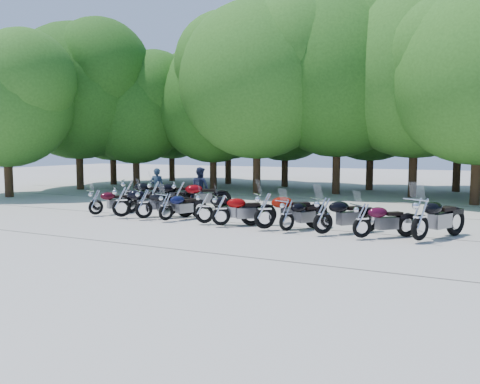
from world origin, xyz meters
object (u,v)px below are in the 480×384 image
at_px(motorcycle_10, 420,218).
at_px(motorcycle_8, 323,214).
at_px(motorcycle_3, 166,206).
at_px(motorcycle_7, 287,214).
at_px(motorcycle_4, 204,207).
at_px(motorcycle_6, 265,209).
at_px(motorcycle_13, 180,194).
at_px(motorcycle_12, 155,193).
at_px(motorcycle_9, 362,219).
at_px(motorcycle_1, 121,201).
at_px(motorcycle_2, 144,203).
at_px(rider_0, 157,187).
at_px(motorcycle_11, 129,192).
at_px(motorcycle_0, 96,201).
at_px(rider_1, 200,188).
at_px(motorcycle_5, 221,209).

bearing_deg(motorcycle_10, motorcycle_8, 32.06).
distance_m(motorcycle_3, motorcycle_7, 4.58).
distance_m(motorcycle_4, motorcycle_6, 2.30).
bearing_deg(motorcycle_13, motorcycle_7, -152.17).
xyz_separation_m(motorcycle_10, motorcycle_12, (-10.85, 2.69, -0.03)).
distance_m(motorcycle_4, motorcycle_9, 5.38).
xyz_separation_m(motorcycle_6, motorcycle_13, (-4.96, 2.79, 0.01)).
distance_m(motorcycle_1, motorcycle_12, 2.75).
height_order(motorcycle_2, motorcycle_13, motorcycle_13).
xyz_separation_m(motorcycle_2, rider_0, (-1.86, 3.44, 0.23)).
xyz_separation_m(motorcycle_1, motorcycle_6, (5.79, -0.08, 0.01)).
relative_size(motorcycle_13, rider_0, 1.42).
bearing_deg(motorcycle_8, motorcycle_9, -141.20).
height_order(motorcycle_3, motorcycle_11, motorcycle_11).
bearing_deg(motorcycle_8, motorcycle_11, 25.75).
height_order(motorcycle_12, motorcycle_13, motorcycle_13).
bearing_deg(motorcycle_0, motorcycle_8, -155.20).
relative_size(motorcycle_10, motorcycle_11, 1.02).
height_order(motorcycle_12, rider_0, rider_0).
distance_m(motorcycle_10, motorcycle_11, 12.44).
height_order(motorcycle_6, motorcycle_10, motorcycle_10).
bearing_deg(motorcycle_3, rider_1, -55.68).
relative_size(motorcycle_1, motorcycle_9, 1.14).
bearing_deg(motorcycle_11, motorcycle_7, -136.17).
distance_m(motorcycle_0, motorcycle_10, 11.69).
distance_m(motorcycle_7, motorcycle_10, 3.87).
bearing_deg(motorcycle_10, motorcycle_3, 28.62).
bearing_deg(motorcycle_1, motorcycle_11, -9.24).
bearing_deg(motorcycle_3, motorcycle_5, -160.66).
distance_m(motorcycle_1, rider_0, 3.64).
distance_m(motorcycle_2, rider_0, 3.92).
bearing_deg(motorcycle_9, motorcycle_12, 30.18).
bearing_deg(motorcycle_3, motorcycle_10, -158.05).
distance_m(motorcycle_13, rider_0, 1.91).
bearing_deg(motorcycle_2, rider_0, -23.95).
bearing_deg(motorcycle_6, rider_0, 22.73).
height_order(motorcycle_5, rider_1, rider_1).
relative_size(motorcycle_9, rider_1, 1.18).
bearing_deg(motorcycle_4, motorcycle_6, -114.18).
bearing_deg(motorcycle_9, motorcycle_5, 46.02).
bearing_deg(motorcycle_11, motorcycle_12, -113.81).
bearing_deg(motorcycle_6, motorcycle_7, -129.89).
bearing_deg(rider_0, motorcycle_13, 134.73).
bearing_deg(motorcycle_10, motorcycle_13, 13.02).
bearing_deg(motorcycle_12, motorcycle_4, -171.89).
xyz_separation_m(motorcycle_5, rider_0, (-5.11, 3.59, 0.25)).
distance_m(motorcycle_2, motorcycle_13, 2.64).
bearing_deg(motorcycle_13, rider_1, -49.46).
bearing_deg(motorcycle_8, motorcycle_5, 40.95).
bearing_deg(motorcycle_3, motorcycle_6, -159.64).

